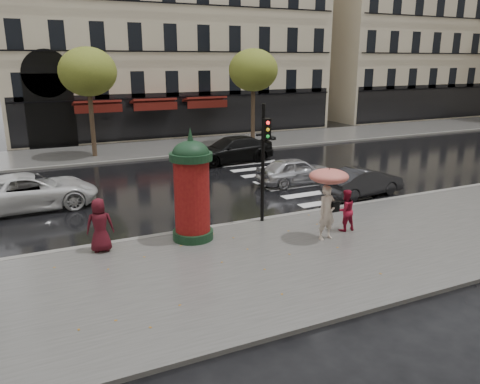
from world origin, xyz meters
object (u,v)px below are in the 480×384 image
car_white (30,192)px  car_black (231,150)px  woman_umbrella (328,192)px  traffic_light (264,152)px  woman_red (345,210)px  man_burgundy (100,225)px  car_darkgrey (363,182)px  morris_column (192,187)px  car_silver (295,171)px

car_white → car_black: bearing=-69.2°
woman_umbrella → traffic_light: traffic_light is taller
woman_red → woman_umbrella: bearing=23.9°
woman_umbrella → woman_red: (1.05, 0.39, -0.88)m
man_burgundy → traffic_light: size_ratio=0.40×
car_darkgrey → morris_column: bearing=96.5°
woman_umbrella → car_silver: woman_umbrella is taller
traffic_light → car_darkgrey: traffic_light is taller
man_burgundy → traffic_light: (5.88, 0.32, 1.75)m
woman_umbrella → woman_red: size_ratio=1.66×
morris_column → car_black: size_ratio=0.72×
woman_red → car_white: bearing=-34.6°
car_black → car_darkgrey: bearing=11.9°
car_white → car_black: (11.05, 4.73, 0.02)m
man_burgundy → woman_red: bearing=177.3°
morris_column → car_white: bearing=127.5°
traffic_light → man_burgundy: bearing=-176.9°
morris_column → traffic_light: 3.09m
car_white → car_darkgrey: bearing=-109.6°
woman_red → car_silver: woman_red is taller
traffic_light → car_black: traffic_light is taller
woman_umbrella → morris_column: size_ratio=0.66×
car_silver → car_white: car_white is taller
traffic_light → car_darkgrey: 6.37m
man_burgundy → traffic_light: bearing=-167.5°
woman_red → car_black: bearing=-92.0°
man_burgundy → morris_column: size_ratio=0.46×
morris_column → traffic_light: bearing=10.1°
car_darkgrey → traffic_light: bearing=97.9°
man_burgundy → morris_column: (2.95, -0.20, 0.94)m
traffic_light → woman_umbrella: bearing=-66.0°
man_burgundy → traffic_light: 6.14m
man_burgundy → car_black: man_burgundy is taller
car_silver → car_darkgrey: 3.46m
woman_red → car_white: (-9.83, 7.73, -0.13)m
woman_umbrella → traffic_light: 2.84m
car_white → morris_column: bearing=-144.8°
traffic_light → car_white: bearing=143.5°
man_burgundy → car_white: (-1.82, 6.00, -0.24)m
car_black → car_white: bearing=-70.4°
car_silver → car_white: bearing=84.0°
car_silver → car_black: (-0.80, 5.91, 0.08)m
man_burgundy → car_black: bearing=-121.3°
car_darkgrey → man_burgundy: bearing=92.3°
woman_umbrella → car_white: woman_umbrella is taller
man_burgundy → car_white: man_burgundy is taller
traffic_light → car_silver: (4.16, 4.51, -2.06)m
traffic_light → car_black: bearing=72.2°
morris_column → man_burgundy: bearing=176.0°
car_silver → car_white: size_ratio=0.74×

